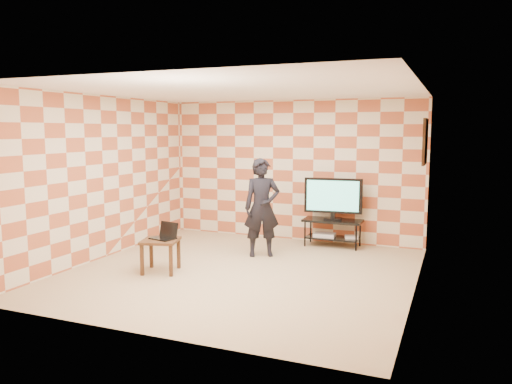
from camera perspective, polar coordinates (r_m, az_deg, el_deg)
floor at (r=7.62m, az=-1.71°, el=-9.14°), size 5.00×5.00×0.00m
wall_back at (r=9.69m, az=4.22°, el=2.47°), size 5.00×0.02×2.70m
wall_front at (r=5.19m, az=-12.96°, el=-1.74°), size 5.00×0.02×2.70m
wall_left at (r=8.67m, az=-17.06°, el=1.62°), size 0.02×5.00×2.70m
wall_right at (r=6.75m, az=18.05°, el=0.11°), size 0.02×5.00×2.70m
ceiling at (r=7.34m, az=-1.79°, el=11.55°), size 5.00×5.00×0.02m
wall_art at (r=8.26m, az=18.77°, el=5.48°), size 0.04×0.72×0.72m
tv_stand at (r=9.28m, az=8.75°, el=-3.94°), size 1.07×0.48×0.50m
tv at (r=9.19m, az=8.81°, el=-0.53°), size 1.05×0.23×0.76m
dvd_player at (r=9.32m, az=7.84°, el=-4.88°), size 0.40×0.30×0.06m
game_console at (r=9.25m, az=10.85°, el=-5.08°), size 0.27×0.22×0.05m
side_table at (r=7.67m, az=-10.86°, el=-5.98°), size 0.64×0.64×0.50m
laptop at (r=7.69m, az=-10.36°, el=-4.86°), size 0.42×0.36×0.24m
person at (r=8.41m, az=0.68°, el=-1.79°), size 0.72×0.64×1.66m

